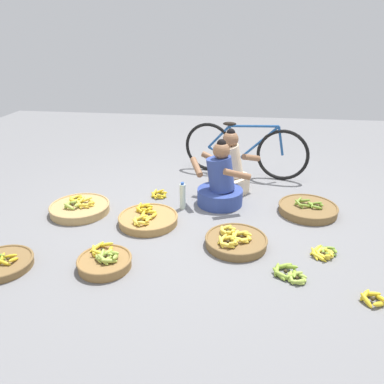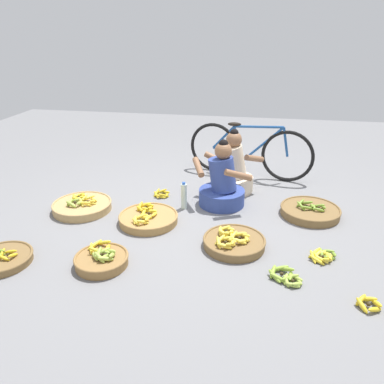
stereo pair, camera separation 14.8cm
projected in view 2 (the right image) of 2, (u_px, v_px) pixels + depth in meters
ground_plane at (195, 214)px, 4.07m from camera, size 10.00×10.00×0.00m
vendor_woman_front at (222, 185)px, 4.20m from camera, size 0.70×0.53×0.77m
vendor_woman_behind at (233, 171)px, 4.58m from camera, size 0.72×0.52×0.78m
bicycle_leaning at (249, 151)px, 5.00m from camera, size 1.67×0.44×0.73m
banana_basket_mid_right at (310, 211)px, 4.03m from camera, size 0.64×0.64×0.16m
banana_basket_front_left at (102, 259)px, 3.18m from camera, size 0.46×0.46×0.16m
banana_basket_back_right at (234, 242)px, 3.45m from camera, size 0.58×0.58×0.16m
banana_basket_near_vendor at (82, 206)px, 4.14m from camera, size 0.65×0.65×0.16m
banana_basket_back_left at (2, 258)px, 3.21m from camera, size 0.51×0.51×0.13m
banana_basket_front_right at (148, 218)px, 3.88m from camera, size 0.62×0.62×0.16m
loose_bananas_mid_left at (368, 303)px, 2.70m from camera, size 0.20×0.20×0.08m
loose_bananas_back_center at (286, 277)px, 3.00m from camera, size 0.29×0.29×0.09m
loose_bananas_front_center at (323, 256)px, 3.27m from camera, size 0.25×0.25×0.09m
loose_bananas_near_bicycle at (162, 194)px, 4.50m from camera, size 0.22×0.22×0.09m
water_bottle at (184, 196)px, 4.15m from camera, size 0.07×0.07×0.32m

